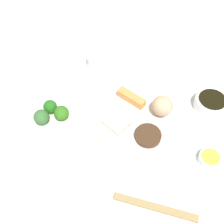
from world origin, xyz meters
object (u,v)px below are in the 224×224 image
at_px(broccoli_plate, 51,115).
at_px(chopsticks_pair, 155,207).
at_px(sauce_ramekin_hot_mustard, 209,159).
at_px(soy_sauce_bowl, 211,103).
at_px(teacup, 96,60).
at_px(main_plate, 139,119).

relative_size(broccoli_plate, chopsticks_pair, 0.93).
bearing_deg(chopsticks_pair, sauce_ramekin_hot_mustard, -114.41).
height_order(soy_sauce_bowl, teacup, teacup).
bearing_deg(main_plate, soy_sauce_bowl, -139.87).
relative_size(sauce_ramekin_hot_mustard, chopsticks_pair, 0.28).
distance_m(sauce_ramekin_hot_mustard, teacup, 0.54).
relative_size(broccoli_plate, soy_sauce_bowl, 1.93).
bearing_deg(soy_sauce_bowl, main_plate, 40.13).
distance_m(broccoli_plate, chopsticks_pair, 0.44).
bearing_deg(broccoli_plate, main_plate, -156.60).
bearing_deg(main_plate, broccoli_plate, 23.40).
bearing_deg(broccoli_plate, soy_sauce_bowl, -148.84).
bearing_deg(soy_sauce_bowl, broccoli_plate, 31.16).
bearing_deg(chopsticks_pair, soy_sauce_bowl, -95.61).
xyz_separation_m(main_plate, chopsticks_pair, (-0.15, 0.24, -0.00)).
relative_size(broccoli_plate, sauce_ramekin_hot_mustard, 3.28).
bearing_deg(sauce_ramekin_hot_mustard, soy_sauce_bowl, -75.84).
bearing_deg(sauce_ramekin_hot_mustard, chopsticks_pair, 65.59).
bearing_deg(chopsticks_pair, broccoli_plate, -16.76).
bearing_deg(teacup, main_plate, 145.80).
xyz_separation_m(broccoli_plate, chopsticks_pair, (-0.42, 0.13, -0.00)).
distance_m(broccoli_plate, soy_sauce_bowl, 0.54).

